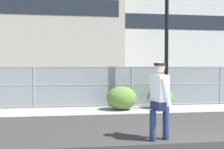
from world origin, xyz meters
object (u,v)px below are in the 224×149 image
parked_car_near (46,85)px  shrub_left (122,98)px  shrub_center (160,98)px  street_lamp (167,3)px  skater (160,101)px

parked_car_near → shrub_left: 5.14m
shrub_center → street_lamp: bearing=-73.9°
parked_car_near → shrub_left: parked_car_near is taller
shrub_left → shrub_center: 1.78m
skater → shrub_center: skater is taller
street_lamp → skater: bearing=-111.4°
skater → parked_car_near: bearing=111.0°
skater → street_lamp: (2.05, 5.21, 3.40)m
street_lamp → shrub_left: bearing=172.9°
shrub_left → shrub_center: bearing=5.7°
shrub_center → skater: bearing=-108.9°
skater → parked_car_near: (-3.47, 9.06, -0.29)m
parked_car_near → shrub_center: size_ratio=3.85×
skater → shrub_center: 5.98m
shrub_center → shrub_left: bearing=-174.3°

